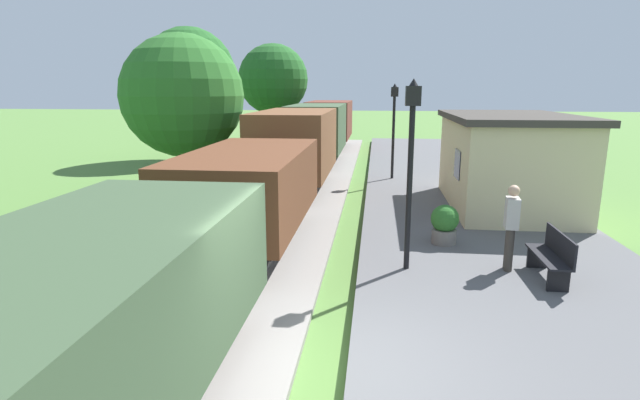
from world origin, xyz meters
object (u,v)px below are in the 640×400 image
(freight_train, at_px, (299,147))
(potted_planter, at_px, (445,224))
(lamp_post_near, at_px, (411,141))
(bench_near_hut, at_px, (552,255))
(lamp_post_far, at_px, (394,114))
(tree_trackside_far, at_px, (183,96))
(person_waiting, at_px, (511,224))
(tree_field_distant, at_px, (273,79))
(tree_field_left, at_px, (189,74))
(station_hut, at_px, (507,161))

(freight_train, relative_size, potted_planter, 35.59)
(lamp_post_near, bearing_deg, bench_near_hut, -5.69)
(lamp_post_far, height_order, tree_trackside_far, tree_trackside_far)
(person_waiting, bearing_deg, tree_field_distant, -61.26)
(freight_train, distance_m, tree_field_left, 10.11)
(bench_near_hut, height_order, tree_field_distant, tree_field_distant)
(tree_field_left, bearing_deg, tree_trackside_far, -70.61)
(bench_near_hut, relative_size, lamp_post_far, 0.41)
(bench_near_hut, height_order, tree_field_left, tree_field_left)
(lamp_post_far, bearing_deg, potted_planter, -83.52)
(freight_train, xyz_separation_m, person_waiting, (5.55, -8.88, -0.40))
(person_waiting, xyz_separation_m, tree_field_left, (-12.37, 15.75, 3.31))
(lamp_post_near, distance_m, tree_field_distant, 24.75)
(station_hut, distance_m, tree_trackside_far, 10.70)
(potted_planter, bearing_deg, tree_field_left, 128.64)
(lamp_post_near, bearing_deg, lamp_post_far, 90.00)
(freight_train, bearing_deg, lamp_post_near, -68.49)
(lamp_post_far, distance_m, tree_field_distant, 15.45)
(freight_train, bearing_deg, tree_field_left, 134.77)
(tree_trackside_far, relative_size, tree_field_left, 0.81)
(lamp_post_near, relative_size, lamp_post_far, 1.00)
(lamp_post_far, height_order, tree_field_distant, tree_field_distant)
(station_hut, bearing_deg, tree_trackside_far, 173.31)
(freight_train, distance_m, lamp_post_far, 3.92)
(lamp_post_far, xyz_separation_m, tree_trackside_far, (-7.23, -3.18, 0.71))
(potted_planter, distance_m, tree_field_left, 18.54)
(person_waiting, relative_size, tree_field_left, 0.25)
(lamp_post_far, height_order, tree_field_left, tree_field_left)
(freight_train, relative_size, tree_trackside_far, 5.84)
(station_hut, bearing_deg, person_waiting, -102.62)
(freight_train, xyz_separation_m, tree_field_left, (-6.82, 6.87, 2.91))
(lamp_post_near, distance_m, tree_field_left, 19.07)
(bench_near_hut, distance_m, person_waiting, 0.92)
(station_hut, bearing_deg, tree_field_distant, 121.23)
(lamp_post_far, xyz_separation_m, tree_field_left, (-10.38, 5.78, 1.69))
(person_waiting, height_order, tree_field_left, tree_field_left)
(station_hut, relative_size, tree_field_left, 0.85)
(tree_field_left, distance_m, tree_field_distant, 8.13)
(potted_planter, bearing_deg, freight_train, 121.72)
(station_hut, relative_size, potted_planter, 6.33)
(tree_trackside_far, bearing_deg, person_waiting, -36.40)
(potted_planter, relative_size, tree_trackside_far, 0.16)
(freight_train, xyz_separation_m, station_hut, (6.80, -3.31, 0.07))
(person_waiting, distance_m, lamp_post_far, 10.30)
(person_waiting, bearing_deg, potted_planter, -50.10)
(tree_field_left, bearing_deg, lamp_post_near, -56.87)
(station_hut, distance_m, potted_planter, 4.69)
(lamp_post_near, bearing_deg, tree_trackside_far, 136.12)
(lamp_post_far, bearing_deg, freight_train, -162.87)
(bench_near_hut, xyz_separation_m, potted_planter, (-1.72, 1.99, 0.00))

